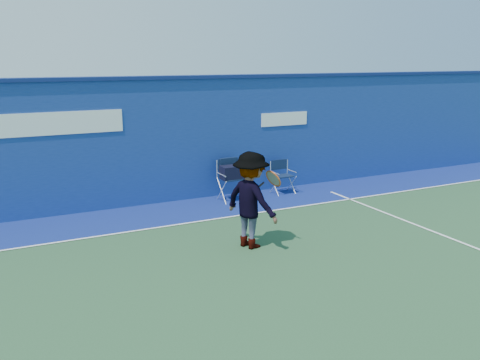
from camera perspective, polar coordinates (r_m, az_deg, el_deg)
name	(u,v)px	position (r m, az deg, el deg)	size (l,w,h in m)	color
ground	(249,282)	(8.30, 1.01, -11.36)	(80.00, 80.00, 0.00)	#284B2C
stadium_wall	(152,140)	(12.53, -9.85, 4.43)	(24.00, 0.50, 3.08)	navy
out_of_bounds_strip	(168,213)	(11.86, -8.03, -3.70)	(24.00, 1.80, 0.01)	navy
court_lines	(233,268)	(8.78, -0.79, -9.80)	(24.00, 12.00, 0.01)	white
directors_chair_left	(233,183)	(12.71, -0.84, -0.34)	(0.62, 0.57, 1.04)	silver
directors_chair_right	(283,183)	(13.45, 4.83, -0.36)	(0.52, 0.46, 0.87)	silver
water_bottle	(251,199)	(12.55, 1.21, -2.09)	(0.07, 0.07, 0.22)	silver
tennis_player	(251,200)	(9.47, 1.27, -2.26)	(1.05, 1.34, 1.83)	#EA4738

